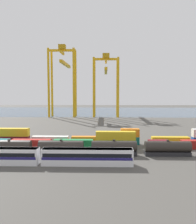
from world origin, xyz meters
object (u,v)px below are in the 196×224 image
Objects in this scene: shipping_container_5 at (158,144)px; gantry_crane_central at (106,78)px; passenger_train at (40,156)px; shipping_container_2 at (73,144)px; freight_tank_row at (114,148)px; gantry_crane_west at (63,73)px.

shipping_container_5 is 106.20m from gantry_crane_central.
passenger_train is 36.14m from shipping_container_5.
passenger_train is 3.61× the size of shipping_container_2.
freight_tank_row reaches higher than shipping_container_2.
freight_tank_row is 11.61× the size of shipping_container_5.
freight_tank_row is at bearing -148.53° from shipping_container_5.
passenger_train is 0.99× the size of gantry_crane_central.
shipping_container_2 is at bearing -78.68° from gantry_crane_west.
freight_tank_row reaches higher than shipping_container_5.
passenger_train is 0.62× the size of freight_tank_row.
passenger_train is at bearing -107.55° from shipping_container_2.
gantry_crane_west is at bearing 101.32° from shipping_container_2.
passenger_train is 123.20m from gantry_crane_west.
shipping_container_2 is 107.51m from gantry_crane_west.
gantry_crane_west is at bearing 97.06° from passenger_train.
shipping_container_2 and shipping_container_5 have the same top height.
gantry_crane_west is 30.88m from gantry_crane_central.
passenger_train is at bearing -82.94° from gantry_crane_west.
shipping_container_5 is at bearing 31.47° from freight_tank_row.
gantry_crane_west is (-14.72, 118.84, 28.92)m from passenger_train.
shipping_container_5 is (26.03, 0.00, 0.00)m from shipping_container_2.
freight_tank_row is (17.78, 9.10, -0.12)m from passenger_train.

